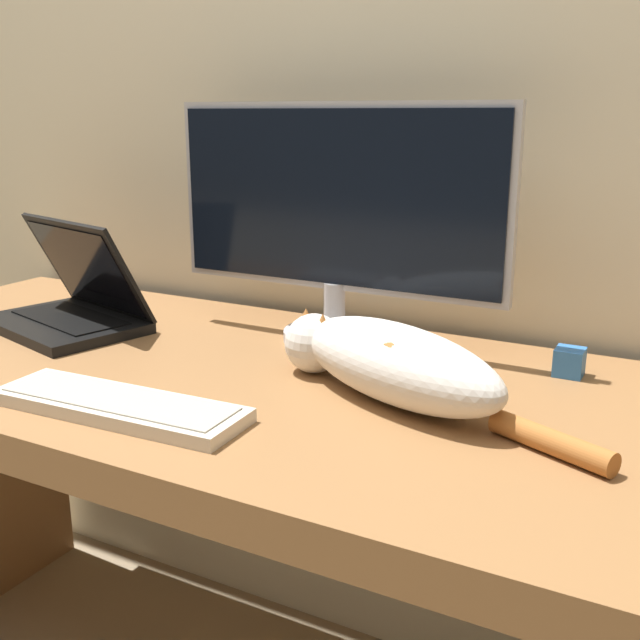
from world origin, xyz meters
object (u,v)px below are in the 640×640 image
laptop (72,306)px  cat (389,360)px  external_keyboard (119,405)px  monitor (335,215)px

laptop → cat: bearing=10.7°
laptop → external_keyboard: size_ratio=0.91×
monitor → cat: bearing=-47.5°
monitor → laptop: 0.56m
monitor → laptop: bearing=-161.3°
monitor → cat: (0.20, -0.22, -0.18)m
monitor → cat: monitor is taller
laptop → cat: laptop is taller
laptop → monitor: bearing=33.8°
monitor → cat: size_ratio=1.19×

